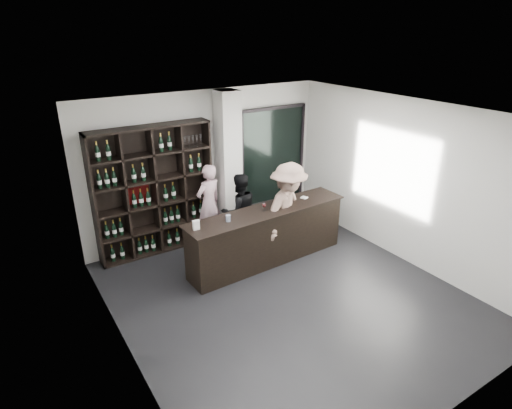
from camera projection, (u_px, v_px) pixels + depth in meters
floor at (287, 296)px, 6.82m from camera, size 5.00×5.50×0.01m
wine_shelf at (154, 191)px, 7.77m from camera, size 2.20×0.35×2.40m
structural_column at (229, 166)px, 8.34m from camera, size 0.40×0.40×2.90m
glass_panel at (273, 156)px, 9.13m from camera, size 1.60×0.08×2.10m
tasting_counter at (267, 236)px, 7.65m from camera, size 3.09×0.64×1.02m
taster_pink at (209, 204)px, 8.30m from camera, size 0.66×0.52×1.58m
taster_black at (239, 211)px, 8.07m from camera, size 0.77×0.63×1.49m
customer at (288, 212)px, 7.66m from camera, size 1.33×1.05×1.81m
wine_glass at (264, 206)px, 7.38m from camera, size 0.09×0.09×0.18m
spit_cup at (228, 218)px, 7.00m from camera, size 0.10×0.10×0.11m
napkin_stack at (304, 198)px, 7.95m from camera, size 0.14×0.14×0.02m
card_stand at (196, 225)px, 6.71m from camera, size 0.11×0.06×0.16m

